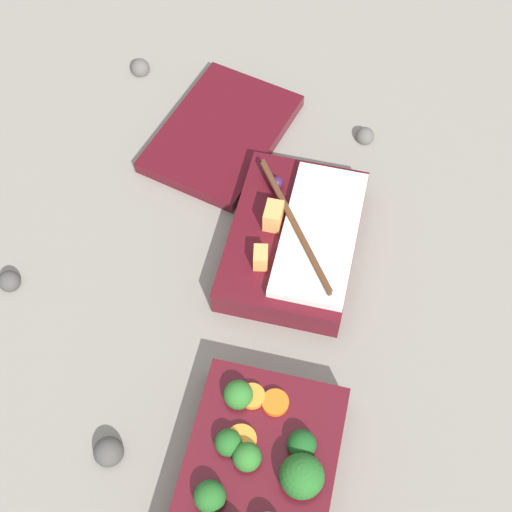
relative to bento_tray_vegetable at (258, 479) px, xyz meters
name	(u,v)px	position (x,y,z in m)	size (l,w,h in m)	color
ground_plane	(268,347)	(0.15, 0.02, -0.03)	(3.00, 3.00, 0.00)	gray
bento_tray_vegetable	(258,479)	(0.00, 0.00, 0.00)	(0.21, 0.15, 0.07)	#510F19
bento_tray_rice	(296,238)	(0.28, 0.02, 0.00)	(0.21, 0.15, 0.07)	#510F19
bento_lid	(222,133)	(0.43, 0.15, -0.02)	(0.21, 0.14, 0.02)	#510F19
pebble_0	(9,281)	(0.16, 0.33, -0.02)	(0.03, 0.03, 0.03)	#474442
pebble_1	(109,452)	(0.00, 0.15, -0.02)	(0.03, 0.03, 0.03)	#474442
pebble_2	(140,68)	(0.52, 0.29, -0.02)	(0.03, 0.03, 0.03)	#595651
pebble_3	(365,136)	(0.47, -0.03, -0.02)	(0.02, 0.02, 0.02)	#595651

